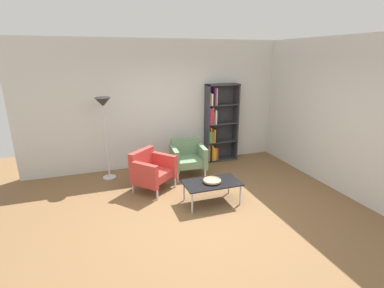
{
  "coord_description": "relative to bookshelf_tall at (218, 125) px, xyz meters",
  "views": [
    {
      "loc": [
        -1.55,
        -4.0,
        2.55
      ],
      "look_at": [
        0.11,
        0.84,
        0.95
      ],
      "focal_mm": 26.7,
      "sensor_mm": 36.0,
      "label": 1
    }
  ],
  "objects": [
    {
      "name": "ground_plane",
      "position": [
        -1.26,
        -2.24,
        -0.9
      ],
      "size": [
        8.32,
        8.32,
        0.0
      ],
      "primitive_type": "plane",
      "color": "brown"
    },
    {
      "name": "plaster_back_panel",
      "position": [
        -1.26,
        0.22,
        0.55
      ],
      "size": [
        6.4,
        0.12,
        2.9
      ],
      "primitive_type": "cube",
      "color": "silver",
      "rests_on": "ground_plane"
    },
    {
      "name": "plaster_right_partition",
      "position": [
        1.6,
        -1.64,
        0.55
      ],
      "size": [
        0.12,
        5.2,
        2.9
      ],
      "primitive_type": "cube",
      "color": "silver",
      "rests_on": "ground_plane"
    },
    {
      "name": "bookshelf_tall",
      "position": [
        0.0,
        0.0,
        0.0
      ],
      "size": [
        0.8,
        0.3,
        1.9
      ],
      "color": "#333338",
      "rests_on": "ground_plane"
    },
    {
      "name": "coffee_table_low",
      "position": [
        -0.98,
        -2.0,
        -0.53
      ],
      "size": [
        1.0,
        0.56,
        0.4
      ],
      "color": "black",
      "rests_on": "ground_plane"
    },
    {
      "name": "decorative_bowl",
      "position": [
        -0.98,
        -2.0,
        -0.47
      ],
      "size": [
        0.32,
        0.32,
        0.05
      ],
      "color": "tan",
      "rests_on": "coffee_table_low"
    },
    {
      "name": "armchair_by_bookshelf",
      "position": [
        -0.99,
        -0.64,
        -0.49
      ],
      "size": [
        0.76,
        0.7,
        0.78
      ],
      "rotation": [
        0.0,
        0.0,
        -0.07
      ],
      "color": "slate",
      "rests_on": "ground_plane"
    },
    {
      "name": "armchair_corner_red",
      "position": [
        -1.89,
        -1.11,
        -0.49
      ],
      "size": [
        0.95,
        0.94,
        0.78
      ],
      "rotation": [
        0.0,
        0.0,
        0.72
      ],
      "color": "#B73833",
      "rests_on": "ground_plane"
    },
    {
      "name": "floor_lamp_torchiere",
      "position": [
        -2.65,
        -0.27,
        0.55
      ],
      "size": [
        0.32,
        0.32,
        1.74
      ],
      "color": "silver",
      "rests_on": "ground_plane"
    }
  ]
}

